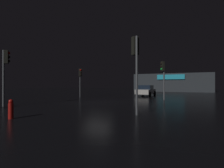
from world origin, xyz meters
TOP-DOWN VIEW (x-y plane):
  - ground_plane at (0.00, 0.00)m, footprint 120.00×120.00m
  - store_building at (4.45, 29.28)m, footprint 16.69×8.70m
  - traffic_signal_main at (-4.82, -5.16)m, footprint 0.42×0.42m
  - traffic_signal_opposite at (-4.91, 4.38)m, footprint 0.43×0.42m
  - traffic_signal_cross_left at (4.73, -4.51)m, footprint 0.42×0.42m
  - traffic_signal_cross_right at (5.12, 4.68)m, footprint 0.42×0.42m
  - car_near at (2.27, 9.76)m, footprint 2.15×4.62m
  - fire_hydrant at (-0.24, -7.88)m, footprint 0.22×0.22m

SIDE VIEW (x-z plane):
  - ground_plane at x=0.00m, z-range 0.00..0.00m
  - fire_hydrant at x=-0.24m, z-range 0.00..0.90m
  - car_near at x=2.27m, z-range 0.03..1.54m
  - store_building at x=4.45m, z-range 0.00..4.11m
  - traffic_signal_opposite at x=-4.91m, z-range 0.95..4.58m
  - traffic_signal_cross_right at x=5.12m, z-range 0.83..4.81m
  - traffic_signal_main at x=-4.82m, z-range 0.89..4.99m
  - traffic_signal_cross_left at x=4.73m, z-range 1.04..5.16m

